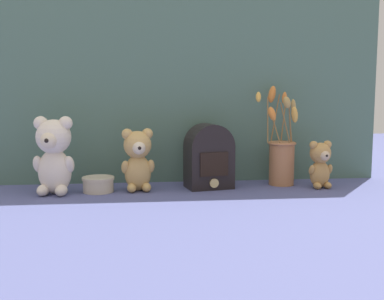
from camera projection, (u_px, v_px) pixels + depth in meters
ground_plane at (193, 190)px, 1.67m from camera, size 4.00×4.00×0.00m
backdrop_wall at (188, 76)px, 1.79m from camera, size 1.46×0.02×0.79m
teddy_bear_large at (54, 154)px, 1.59m from camera, size 0.14×0.13×0.26m
teddy_bear_medium at (138, 158)px, 1.65m from camera, size 0.12×0.11×0.22m
teddy_bear_small at (320, 163)px, 1.70m from camera, size 0.09×0.09×0.17m
flower_vase at (281, 155)px, 1.76m from camera, size 0.16×0.14×0.36m
vintage_radio at (209, 156)px, 1.70m from camera, size 0.18×0.14×0.23m
decorative_tin_tall at (98, 184)px, 1.64m from camera, size 0.11×0.11×0.05m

